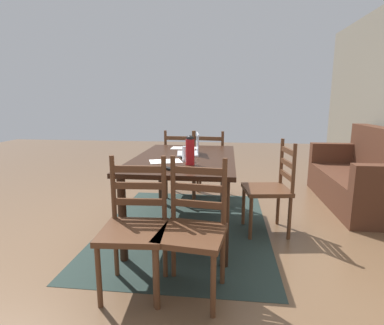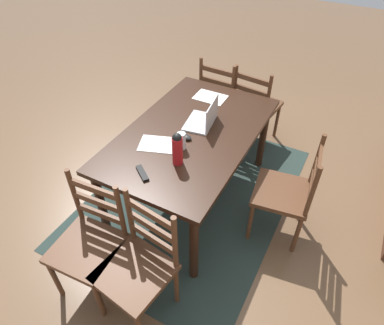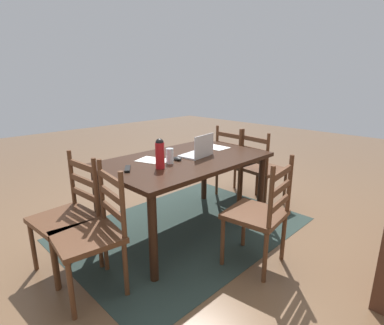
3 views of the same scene
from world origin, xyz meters
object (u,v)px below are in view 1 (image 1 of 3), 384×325
at_px(chair_left_near, 182,164).
at_px(laptop, 192,149).
at_px(dining_table, 185,165).
at_px(drinking_glass, 186,154).
at_px(chair_left_far, 210,165).
at_px(chair_right_near, 135,228).
at_px(couch, 364,179).
at_px(tv_remote, 167,169).
at_px(chair_far_head, 270,189).
at_px(computer_mouse, 185,157).
at_px(water_bottle, 190,149).
at_px(chair_right_far, 193,231).

xyz_separation_m(chair_left_near, laptop, (0.97, 0.26, 0.37)).
xyz_separation_m(dining_table, drinking_glass, (0.23, 0.04, 0.16)).
bearing_deg(chair_left_far, dining_table, -9.99).
bearing_deg(chair_right_near, chair_left_near, 179.98).
relative_size(chair_right_near, couch, 0.53).
xyz_separation_m(dining_table, couch, (-1.00, 2.19, -0.33)).
relative_size(laptop, drinking_glass, 2.48).
height_order(dining_table, couch, couch).
height_order(laptop, tv_remote, laptop).
distance_m(dining_table, chair_right_near, 1.16).
distance_m(chair_left_far, chair_far_head, 1.30).
distance_m(chair_right_near, laptop, 1.34).
bearing_deg(chair_left_near, dining_table, 10.35).
bearing_deg(computer_mouse, water_bottle, 19.22).
xyz_separation_m(chair_left_far, chair_left_near, (0.00, -0.40, 0.00)).
relative_size(chair_far_head, tv_remote, 5.59).
distance_m(laptop, tv_remote, 0.78).
relative_size(dining_table, water_bottle, 6.23).
distance_m(chair_left_far, water_bottle, 1.58).
bearing_deg(tv_remote, chair_left_far, 27.96).
relative_size(chair_right_near, computer_mouse, 9.50).
relative_size(chair_far_head, chair_right_far, 1.00).
bearing_deg(laptop, chair_left_far, 171.71).
relative_size(chair_far_head, drinking_glass, 6.74).
relative_size(dining_table, chair_left_far, 1.74).
bearing_deg(laptop, couch, 111.75).
bearing_deg(chair_right_near, drinking_glass, 164.63).
bearing_deg(laptop, computer_mouse, -9.25).
distance_m(drinking_glass, computer_mouse, 0.13).
relative_size(laptop, water_bottle, 1.32).
relative_size(chair_left_near, drinking_glass, 6.74).
bearing_deg(drinking_glass, dining_table, -170.43).
bearing_deg(dining_table, drinking_glass, 9.57).
bearing_deg(computer_mouse, chair_far_head, 99.86).
distance_m(chair_left_near, laptop, 1.07).
bearing_deg(computer_mouse, chair_left_near, -167.83).
relative_size(chair_right_near, tv_remote, 5.59).
xyz_separation_m(couch, computer_mouse, (1.11, -2.18, 0.44)).
height_order(chair_right_near, drinking_glass, chair_right_near).
bearing_deg(chair_far_head, chair_right_far, -30.76).
bearing_deg(chair_right_far, drinking_glass, -169.23).
xyz_separation_m(chair_left_far, water_bottle, (1.51, -0.10, 0.45)).
bearing_deg(chair_left_near, tv_remote, 4.68).
xyz_separation_m(laptop, computer_mouse, (0.26, -0.04, -0.04)).
relative_size(chair_left_far, chair_right_far, 1.00).
height_order(chair_right_far, drinking_glass, chair_right_far).
bearing_deg(laptop, chair_right_far, 6.88).
xyz_separation_m(dining_table, chair_left_near, (-1.12, -0.20, -0.22)).
distance_m(chair_left_far, chair_right_near, 2.27).
xyz_separation_m(chair_right_near, drinking_glass, (-0.89, 0.24, 0.38)).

